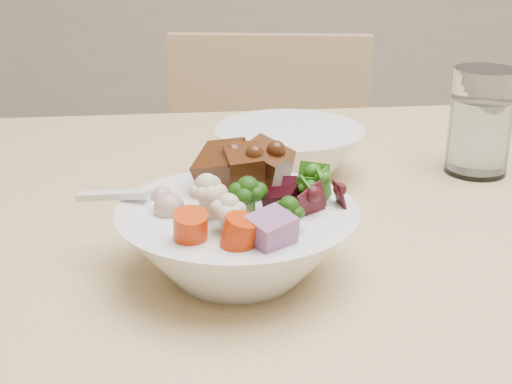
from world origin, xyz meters
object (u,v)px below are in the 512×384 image
food_bowl (239,236)px  side_bowl (289,152)px  water_glass (480,126)px  chair_far (267,237)px

food_bowl → side_bowl: bearing=78.8°
water_glass → side_bowl: bearing=-176.2°
water_glass → chair_far: bearing=116.7°
chair_far → food_bowl: food_bowl is taller
chair_far → side_bowl: bearing=-85.0°
chair_far → water_glass: 0.66m
chair_far → side_bowl: chair_far is taller
food_bowl → water_glass: water_glass is taller
chair_far → food_bowl: bearing=-89.7°
side_bowl → water_glass: bearing=3.8°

